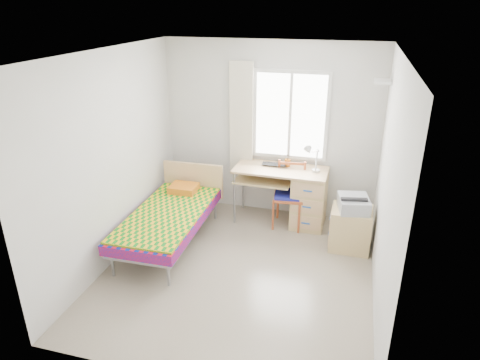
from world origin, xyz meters
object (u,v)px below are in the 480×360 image
(desk, at_px, (304,196))
(printer, at_px, (354,203))
(cabinet, at_px, (350,228))
(bed, at_px, (171,215))
(chair, at_px, (290,191))

(desk, bearing_deg, printer, -35.84)
(desk, relative_size, cabinet, 2.38)
(desk, bearing_deg, bed, -147.73)
(chair, height_order, printer, chair)
(cabinet, distance_m, printer, 0.38)
(printer, bearing_deg, cabinet, 105.43)
(chair, bearing_deg, bed, -154.28)
(chair, xyz_separation_m, cabinet, (0.89, -0.44, -0.25))
(chair, bearing_deg, cabinet, -32.65)
(chair, relative_size, printer, 1.96)
(cabinet, relative_size, printer, 1.16)
(bed, xyz_separation_m, printer, (2.37, 0.48, 0.25))
(chair, relative_size, cabinet, 1.69)
(bed, relative_size, chair, 2.03)
(chair, bearing_deg, desk, 13.87)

